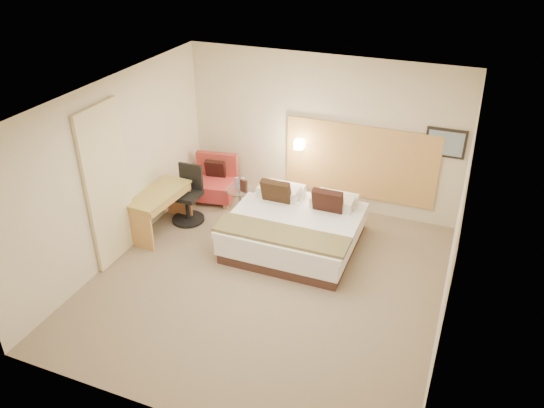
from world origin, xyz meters
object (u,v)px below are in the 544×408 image
at_px(desk_chair, 188,199).
at_px(desk, 160,201).
at_px(lounge_chair, 214,182).
at_px(bed, 296,228).
at_px(side_table, 240,202).

bearing_deg(desk_chair, desk, -114.24).
bearing_deg(lounge_chair, desk, -101.63).
relative_size(bed, desk, 1.66).
height_order(bed, lounge_chair, bed).
xyz_separation_m(bed, desk_chair, (-1.95, 0.06, 0.09)).
relative_size(bed, lounge_chair, 2.31).
xyz_separation_m(desk, desk_chair, (0.22, 0.50, -0.17)).
relative_size(bed, side_table, 3.19).
distance_m(bed, side_table, 1.25).
relative_size(desk, desk_chair, 1.24).
height_order(bed, side_table, bed).
bearing_deg(desk_chair, lounge_chair, 86.38).
xyz_separation_m(lounge_chair, desk_chair, (-0.05, -0.85, 0.08)).
height_order(bed, desk_chair, desk_chair).
bearing_deg(lounge_chair, bed, -25.72).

